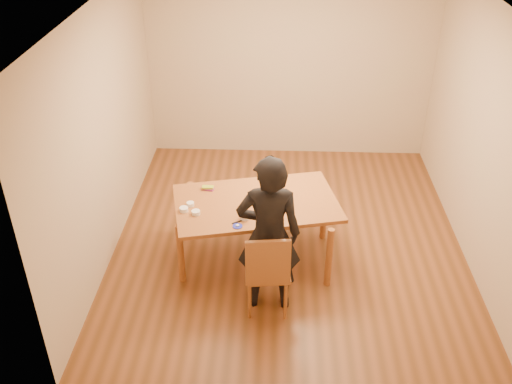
{
  "coord_description": "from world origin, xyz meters",
  "views": [
    {
      "loc": [
        -0.15,
        -5.46,
        4.01
      ],
      "look_at": [
        -0.36,
        -0.43,
        0.9
      ],
      "focal_mm": 40.0,
      "sensor_mm": 36.0,
      "label": 1
    }
  ],
  "objects_px": {
    "person": "(269,235)",
    "cake": "(271,195)",
    "dining_chair": "(268,271)",
    "cake_plate": "(271,199)",
    "dining_table": "(256,203)"
  },
  "relations": [
    {
      "from": "dining_chair",
      "to": "dining_table",
      "type": "bearing_deg",
      "value": 94.22
    },
    {
      "from": "dining_table",
      "to": "dining_chair",
      "type": "relative_size",
      "value": 4.21
    },
    {
      "from": "dining_chair",
      "to": "cake",
      "type": "bearing_deg",
      "value": 82.88
    },
    {
      "from": "dining_chair",
      "to": "cake",
      "type": "height_order",
      "value": "cake"
    },
    {
      "from": "cake",
      "to": "person",
      "type": "xyz_separation_m",
      "value": [
        -0.01,
        -0.76,
        0.03
      ]
    },
    {
      "from": "cake_plate",
      "to": "cake",
      "type": "height_order",
      "value": "cake"
    },
    {
      "from": "cake_plate",
      "to": "person",
      "type": "distance_m",
      "value": 0.77
    },
    {
      "from": "dining_table",
      "to": "cake",
      "type": "xyz_separation_m",
      "value": [
        0.16,
        0.03,
        0.08
      ]
    },
    {
      "from": "cake_plate",
      "to": "cake",
      "type": "xyz_separation_m",
      "value": [
        0.0,
        0.0,
        0.05
      ]
    },
    {
      "from": "cake",
      "to": "person",
      "type": "relative_size",
      "value": 0.13
    },
    {
      "from": "dining_chair",
      "to": "person",
      "type": "distance_m",
      "value": 0.4
    },
    {
      "from": "dining_chair",
      "to": "cake_plate",
      "type": "bearing_deg",
      "value": 82.88
    },
    {
      "from": "dining_chair",
      "to": "person",
      "type": "relative_size",
      "value": 0.24
    },
    {
      "from": "person",
      "to": "dining_table",
      "type": "bearing_deg",
      "value": -79.81
    },
    {
      "from": "person",
      "to": "cake",
      "type": "bearing_deg",
      "value": -91.83
    }
  ]
}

